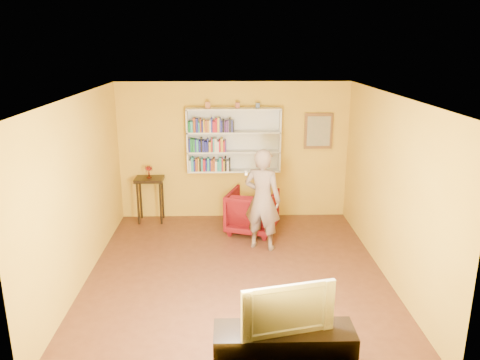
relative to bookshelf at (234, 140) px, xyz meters
name	(u,v)px	position (x,y,z in m)	size (l,w,h in m)	color
room_shell	(236,211)	(0.00, -2.41, -0.58)	(5.30, 5.80, 2.88)	#492617
bookshelf	(234,140)	(0.00, 0.00, 0.00)	(1.80, 0.29, 1.23)	silver
books_row_lower	(210,165)	(-0.47, -0.11, -0.46)	(0.79, 0.19, 0.27)	beige
books_row_middle	(208,145)	(-0.50, -0.11, -0.08)	(0.71, 0.19, 0.27)	navy
books_row_upper	(211,126)	(-0.43, -0.11, 0.30)	(0.86, 0.19, 0.27)	#186F31
ornament_left	(208,105)	(-0.49, -0.06, 0.68)	(0.09, 0.09, 0.12)	#A1582E
ornament_centre	(237,105)	(0.07, -0.06, 0.67)	(0.08, 0.08, 0.11)	brown
ornament_right	(258,105)	(0.45, -0.06, 0.67)	(0.07, 0.07, 0.10)	#475677
framed_painting	(318,131)	(1.65, 0.05, 0.16)	(0.55, 0.05, 0.70)	brown
console_table	(150,185)	(-1.64, -0.16, -0.86)	(0.54, 0.42, 0.89)	black
ruby_lustre	(149,170)	(-1.64, -0.16, -0.54)	(0.14, 0.14, 0.23)	maroon
armchair	(252,211)	(0.33, -0.75, -1.20)	(0.84, 0.87, 0.79)	#4D050D
person	(262,200)	(0.46, -1.47, -0.72)	(0.64, 0.42, 1.75)	#6D5A50
game_remote	(246,173)	(0.16, -1.85, -0.15)	(0.04, 0.15, 0.04)	white
tv_cabinet	(284,351)	(0.45, -4.66, -1.33)	(1.48, 0.44, 0.53)	black
television	(285,305)	(0.45, -4.66, -0.78)	(0.99, 0.13, 0.57)	black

